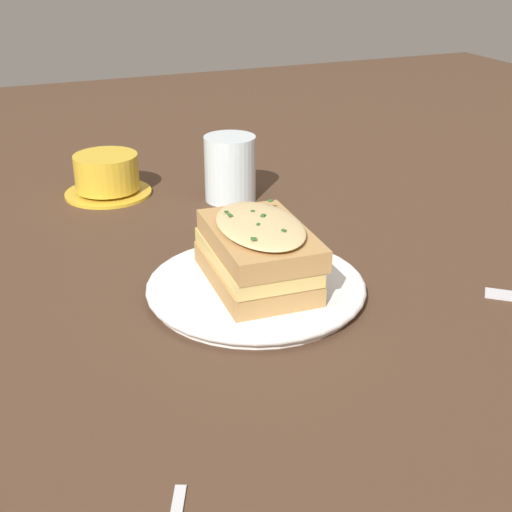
% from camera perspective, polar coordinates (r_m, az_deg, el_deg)
% --- Properties ---
extents(ground_plane, '(2.40, 2.40, 0.00)m').
position_cam_1_polar(ground_plane, '(0.75, -0.82, -3.01)').
color(ground_plane, '#473021').
extents(dinner_plate, '(0.23, 0.23, 0.02)m').
position_cam_1_polar(dinner_plate, '(0.75, 0.00, -2.50)').
color(dinner_plate, white).
rests_on(dinner_plate, ground_plane).
extents(sandwich, '(0.10, 0.16, 0.07)m').
position_cam_1_polar(sandwich, '(0.73, 0.14, 0.29)').
color(sandwich, '#B2844C').
rests_on(sandwich, dinner_plate).
extents(teacup_with_saucer, '(0.12, 0.14, 0.06)m').
position_cam_1_polar(teacup_with_saucer, '(1.05, -11.87, 6.29)').
color(teacup_with_saucer, gold).
rests_on(teacup_with_saucer, ground_plane).
extents(water_glass, '(0.07, 0.07, 0.09)m').
position_cam_1_polar(water_glass, '(1.00, -2.08, 7.02)').
color(water_glass, silver).
rests_on(water_glass, ground_plane).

